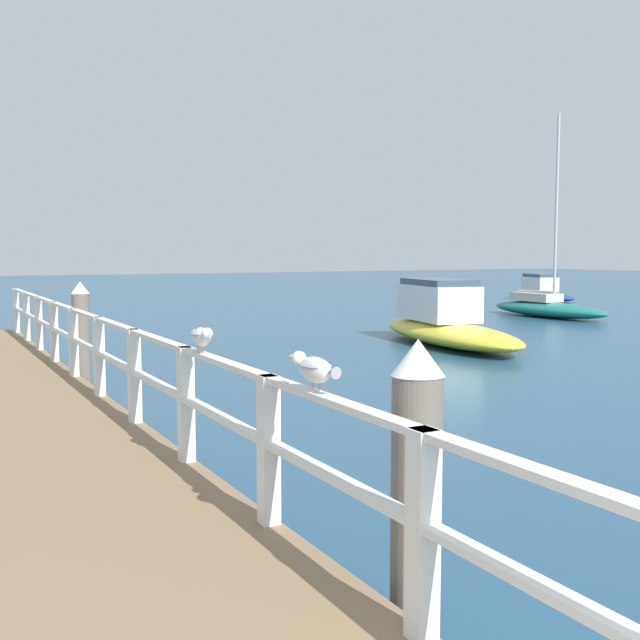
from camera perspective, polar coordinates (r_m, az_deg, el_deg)
pier_railing at (r=9.65m, az=-16.50°, el=-1.97°), size 0.12×16.86×0.98m
dock_piling_near at (r=4.24m, az=7.34°, el=-13.70°), size 0.29×0.29×1.83m
dock_piling_far at (r=12.74m, az=-17.71°, el=-1.26°), size 0.29×0.29×1.83m
seagull_foreground at (r=4.26m, az=-0.43°, el=-3.68°), size 0.19×0.48×0.21m
seagull_background at (r=5.97m, az=-8.98°, el=-1.20°), size 0.20×0.48×0.21m
boat_2 at (r=37.63m, az=16.61°, el=2.08°), size 2.94×5.15×1.28m
boat_3 at (r=19.16m, az=9.52°, el=-0.19°), size 3.16×6.57×1.62m
boat_4 at (r=28.01m, az=16.91°, el=0.96°), size 1.62×5.31×7.11m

